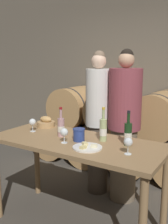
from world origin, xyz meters
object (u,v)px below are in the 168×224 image
at_px(wine_bottle_rose, 61,127).
at_px(wine_bottle_red, 128,134).
at_px(person_right, 124,126).
at_px(wine_bottle_white, 103,130).
at_px(cheese_plate, 87,147).
at_px(wine_glass_center, 128,143).
at_px(tasting_table, 76,152).
at_px(person_left, 98,122).
at_px(blue_crock, 79,134).
at_px(bread_basket, 46,123).
at_px(wine_glass_left, 64,132).
at_px(wine_glass_far_left, 32,122).

bearing_deg(wine_bottle_rose, wine_bottle_red, 7.37).
distance_m(person_right, wine_bottle_red, 0.70).
bearing_deg(wine_bottle_white, person_right, 94.73).
distance_m(wine_bottle_red, cheese_plate, 0.39).
bearing_deg(cheese_plate, wine_glass_center, 7.85).
distance_m(tasting_table, person_left, 0.78).
relative_size(wine_bottle_rose, wine_glass_center, 2.12).
bearing_deg(blue_crock, bread_basket, 157.48).
height_order(tasting_table, wine_bottle_rose, wine_bottle_rose).
bearing_deg(wine_bottle_red, wine_glass_left, -154.59).
xyz_separation_m(wine_bottle_red, wine_glass_center, (0.09, -0.22, -0.01)).
xyz_separation_m(wine_bottle_rose, wine_glass_left, (0.16, -0.16, 0.00)).
height_order(wine_bottle_white, wine_bottle_rose, wine_bottle_white).
height_order(wine_bottle_red, blue_crock, wine_bottle_red).
relative_size(wine_bottle_red, wine_glass_center, 2.26).
distance_m(person_left, blue_crock, 0.78).
bearing_deg(person_right, blue_crock, -100.76).
relative_size(wine_bottle_red, wine_glass_far_left, 2.26).
bearing_deg(cheese_plate, person_left, 113.21).
height_order(blue_crock, cheese_plate, blue_crock).
bearing_deg(person_left, wine_bottle_rose, -92.66).
xyz_separation_m(wine_bottle_white, wine_glass_center, (0.34, -0.21, -0.01)).
xyz_separation_m(wine_bottle_red, wine_glass_far_left, (-1.04, -0.10, -0.01)).
bearing_deg(wine_bottle_rose, wine_glass_center, -9.54).
xyz_separation_m(tasting_table, bread_basket, (-0.58, 0.26, 0.17)).
bearing_deg(wine_glass_left, wine_glass_far_left, 164.62).
bearing_deg(wine_glass_far_left, wine_bottle_rose, 2.72).
bearing_deg(wine_bottle_red, wine_glass_far_left, -174.25).
xyz_separation_m(wine_bottle_rose, wine_glass_far_left, (-0.36, -0.02, 0.00)).
bearing_deg(person_left, cheese_plate, -66.79).
distance_m(person_right, blue_crock, 0.76).
xyz_separation_m(person_right, bread_basket, (-0.76, -0.49, 0.05)).
relative_size(blue_crock, bread_basket, 0.59).
xyz_separation_m(tasting_table, wine_glass_left, (-0.05, -0.12, 0.22)).
height_order(person_left, cheese_plate, person_left).
distance_m(wine_bottle_rose, cheese_plate, 0.46).
relative_size(tasting_table, person_left, 0.96).
relative_size(wine_bottle_white, cheese_plate, 1.25).
height_order(tasting_table, wine_bottle_red, wine_bottle_red).
height_order(cheese_plate, wine_glass_far_left, wine_glass_far_left).
height_order(tasting_table, wine_bottle_white, wine_bottle_white).
distance_m(tasting_table, person_right, 0.78).
distance_m(wine_bottle_red, wine_glass_left, 0.58).
relative_size(wine_bottle_white, wine_glass_left, 2.32).
bearing_deg(wine_bottle_rose, tasting_table, -10.60).
relative_size(person_left, wine_glass_far_left, 12.60).
height_order(wine_bottle_rose, wine_glass_left, wine_bottle_rose).
distance_m(wine_bottle_rose, wine_glass_center, 0.78).
bearing_deg(tasting_table, wine_glass_center, -9.16).
bearing_deg(tasting_table, wine_glass_left, -111.03).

